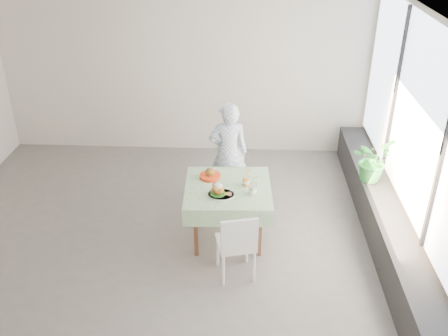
# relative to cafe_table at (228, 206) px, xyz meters

# --- Properties ---
(floor) EXTENTS (6.00, 6.00, 0.00)m
(floor) POSITION_rel_cafe_table_xyz_m (-0.83, 0.08, -0.46)
(floor) COLOR #595754
(floor) RESTS_ON ground
(ceiling) EXTENTS (6.00, 6.00, 0.00)m
(ceiling) POSITION_rel_cafe_table_xyz_m (-0.83, 0.08, 2.34)
(ceiling) COLOR white
(ceiling) RESTS_ON ground
(wall_back) EXTENTS (6.00, 0.02, 2.80)m
(wall_back) POSITION_rel_cafe_table_xyz_m (-0.83, 2.58, 0.94)
(wall_back) COLOR beige
(wall_back) RESTS_ON ground
(wall_front) EXTENTS (6.00, 0.02, 2.80)m
(wall_front) POSITION_rel_cafe_table_xyz_m (-0.83, -2.42, 0.94)
(wall_front) COLOR beige
(wall_front) RESTS_ON ground
(wall_right) EXTENTS (0.02, 5.00, 2.80)m
(wall_right) POSITION_rel_cafe_table_xyz_m (2.17, 0.08, 0.94)
(wall_right) COLOR beige
(wall_right) RESTS_ON ground
(window_pane) EXTENTS (0.01, 4.80, 2.18)m
(window_pane) POSITION_rel_cafe_table_xyz_m (2.14, 0.08, 1.19)
(window_pane) COLOR #D1E0F9
(window_pane) RESTS_ON ground
(window_ledge) EXTENTS (0.40, 4.80, 0.50)m
(window_ledge) POSITION_rel_cafe_table_xyz_m (1.97, 0.08, -0.21)
(window_ledge) COLOR black
(window_ledge) RESTS_ON ground
(cafe_table) EXTENTS (1.08, 1.08, 0.74)m
(cafe_table) POSITION_rel_cafe_table_xyz_m (0.00, 0.00, 0.00)
(cafe_table) COLOR brown
(cafe_table) RESTS_ON ground
(chair_far) EXTENTS (0.44, 0.44, 0.81)m
(chair_far) POSITION_rel_cafe_table_xyz_m (-0.03, 0.83, -0.21)
(chair_far) COLOR white
(chair_far) RESTS_ON ground
(chair_near) EXTENTS (0.49, 0.49, 0.87)m
(chair_near) POSITION_rel_cafe_table_xyz_m (0.12, -0.73, -0.19)
(chair_near) COLOR white
(chair_near) RESTS_ON ground
(diner) EXTENTS (0.58, 0.42, 1.49)m
(diner) POSITION_rel_cafe_table_xyz_m (-0.03, 0.90, 0.29)
(diner) COLOR #7F9ECC
(diner) RESTS_ON ground
(main_dish) EXTENTS (0.33, 0.33, 0.17)m
(main_dish) POSITION_rel_cafe_table_xyz_m (-0.09, -0.20, 0.34)
(main_dish) COLOR white
(main_dish) RESTS_ON cafe_table
(juice_cup_orange) EXTENTS (0.09, 0.09, 0.25)m
(juice_cup_orange) POSITION_rel_cafe_table_xyz_m (0.22, 0.05, 0.34)
(juice_cup_orange) COLOR white
(juice_cup_orange) RESTS_ON cafe_table
(juice_cup_lemonade) EXTENTS (0.10, 0.10, 0.29)m
(juice_cup_lemonade) POSITION_rel_cafe_table_xyz_m (0.30, -0.16, 0.35)
(juice_cup_lemonade) COLOR white
(juice_cup_lemonade) RESTS_ON cafe_table
(second_dish) EXTENTS (0.27, 0.27, 0.13)m
(second_dish) POSITION_rel_cafe_table_xyz_m (-0.24, 0.22, 0.32)
(second_dish) COLOR red
(second_dish) RESTS_ON cafe_table
(potted_plant) EXTENTS (0.70, 0.70, 0.59)m
(potted_plant) POSITION_rel_cafe_table_xyz_m (1.89, 0.72, 0.33)
(potted_plant) COLOR #2C843A
(potted_plant) RESTS_ON window_ledge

